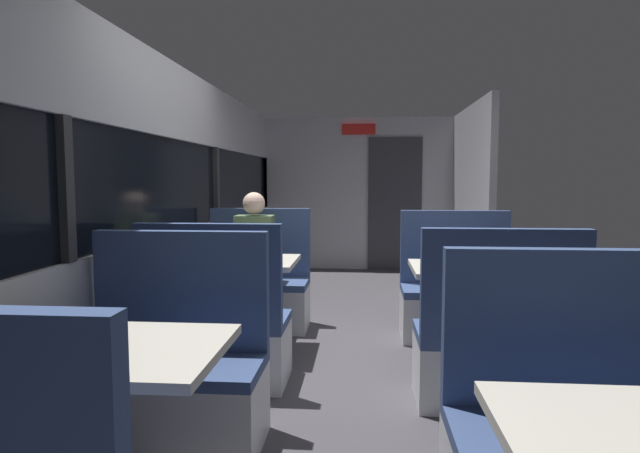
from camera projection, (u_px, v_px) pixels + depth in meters
The scene contains 13 objects.
ground_plane at pixel (351, 360), 4.13m from camera, with size 3.30×9.20×0.02m, color #423F44.
carriage_window_panel_left at pixel (164, 214), 4.15m from camera, with size 0.09×8.48×2.30m.
carriage_end_bulkhead at pixel (362, 195), 8.19m from camera, with size 2.90×0.11×2.30m.
carriage_aisle_panel_right at pixel (471, 197), 6.89m from camera, with size 0.08×2.40×2.30m, color #B2B2B7.
dining_table_near_window at pixel (106, 371), 2.07m from camera, with size 0.90×0.70×0.74m.
bench_near_window_facing_entry at pixel (173, 382), 2.80m from camera, with size 0.95×0.50×1.10m.
dining_table_mid_window at pixel (240, 272), 4.28m from camera, with size 0.90×0.70×0.74m.
bench_mid_window_facing_end at pixel (216, 336), 3.62m from camera, with size 0.95×0.50×1.10m.
bench_mid_window_facing_entry at pixel (257, 292), 5.01m from camera, with size 0.95×0.50×1.10m.
dining_table_rear_aisle at pixel (474, 280), 3.94m from camera, with size 0.90×0.70×0.74m.
bench_rear_aisle_facing_end at pixel (495, 352), 3.27m from camera, with size 0.95×0.50×1.10m.
bench_rear_aisle_facing_entry at pixel (456, 300), 4.66m from camera, with size 0.95×0.50×1.10m.
seated_passenger at pixel (255, 271), 4.92m from camera, with size 0.47×0.55×1.26m.
Camera 1 is at (0.09, -4.03, 1.38)m, focal length 30.23 mm.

